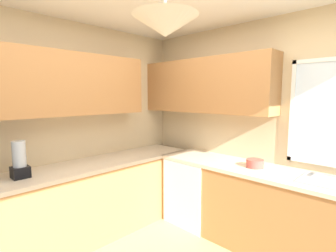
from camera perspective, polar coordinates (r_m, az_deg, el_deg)
name	(u,v)px	position (r m, az deg, el deg)	size (l,w,h in m)	color
room_shell	(151,82)	(2.65, -3.72, 9.72)	(3.65, 3.53, 2.61)	beige
counter_run_left	(74,205)	(3.20, -20.21, -16.23)	(0.65, 3.14, 0.89)	#AD7542
counter_run_back	(272,212)	(3.07, 22.18, -17.29)	(2.74, 0.65, 0.89)	#AD7542
dishwasher	(195,190)	(3.52, 6.14, -14.06)	(0.60, 0.60, 0.84)	white
bowl	(255,163)	(2.99, 18.92, -7.94)	(0.19, 0.19, 0.09)	#B74C42
blender_appliance	(20,161)	(2.84, -30.27, -6.84)	(0.15, 0.15, 0.36)	black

